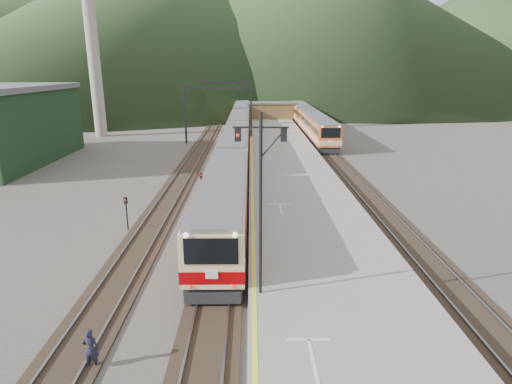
{
  "coord_description": "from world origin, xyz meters",
  "views": [
    {
      "loc": [
        1.73,
        -6.1,
        10.43
      ],
      "look_at": [
        2.09,
        22.88,
        2.0
      ],
      "focal_mm": 30.0,
      "sensor_mm": 36.0,
      "label": 1
    }
  ],
  "objects_px": {
    "worker": "(91,349)",
    "second_train": "(302,115)",
    "signal_mast": "(261,189)",
    "main_train": "(238,134)"
  },
  "relations": [
    {
      "from": "second_train",
      "to": "signal_mast",
      "type": "bearing_deg",
      "value": -98.26
    },
    {
      "from": "worker",
      "to": "signal_mast",
      "type": "bearing_deg",
      "value": -151.8
    },
    {
      "from": "main_train",
      "to": "second_train",
      "type": "xyz_separation_m",
      "value": [
        11.5,
        24.66,
        -0.01
      ]
    },
    {
      "from": "second_train",
      "to": "main_train",
      "type": "bearing_deg",
      "value": -115.01
    },
    {
      "from": "main_train",
      "to": "worker",
      "type": "height_order",
      "value": "main_train"
    },
    {
      "from": "main_train",
      "to": "worker",
      "type": "bearing_deg",
      "value": -95.3
    },
    {
      "from": "signal_mast",
      "to": "worker",
      "type": "bearing_deg",
      "value": -150.17
    },
    {
      "from": "second_train",
      "to": "signal_mast",
      "type": "distance_m",
      "value": 65.35
    },
    {
      "from": "main_train",
      "to": "worker",
      "type": "distance_m",
      "value": 43.64
    },
    {
      "from": "worker",
      "to": "second_train",
      "type": "bearing_deg",
      "value": -104.47
    }
  ]
}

